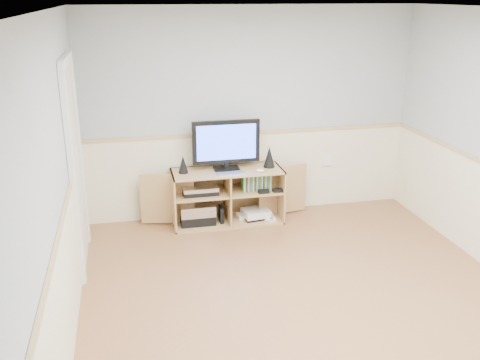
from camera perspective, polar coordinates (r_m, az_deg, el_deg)
name	(u,v)px	position (r m, az deg, el deg)	size (l,w,h in m)	color
room	(303,172)	(4.47, 6.78, 0.90)	(4.04, 4.54, 2.54)	#A67449
media_cabinet	(226,194)	(6.43, -1.46, -1.50)	(2.05, 0.49, 0.65)	tan
monitor	(226,143)	(6.23, -1.49, 3.94)	(0.79, 0.18, 0.59)	black
speaker_left	(183,164)	(6.19, -6.09, 1.68)	(0.11, 0.11, 0.21)	black
speaker_right	(269,157)	(6.37, 3.14, 2.48)	(0.14, 0.14, 0.25)	black
keyboard	(231,174)	(6.14, -1.01, 0.70)	(0.32, 0.13, 0.01)	silver
mouse	(260,170)	(6.21, 2.15, 1.02)	(0.10, 0.06, 0.04)	white
av_components	(199,207)	(6.37, -4.44, -2.88)	(0.50, 0.30, 0.47)	black
game_consoles	(255,214)	(6.53, 1.58, -3.64)	(0.46, 0.30, 0.11)	white
game_cases	(256,182)	(6.38, 1.73, -0.22)	(0.34, 0.14, 0.19)	#3F8C3F
wall_outlet	(327,161)	(6.89, 9.27, 2.03)	(0.12, 0.03, 0.12)	white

